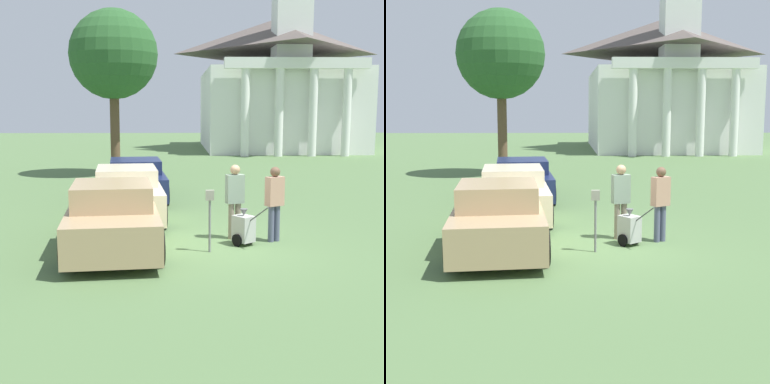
# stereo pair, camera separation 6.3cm
# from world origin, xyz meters

# --- Properties ---
(ground_plane) EXTENTS (120.00, 120.00, 0.00)m
(ground_plane) POSITION_xyz_m (0.00, 0.00, 0.00)
(ground_plane) COLOR #517042
(parked_car_tan) EXTENTS (2.41, 4.80, 1.51)m
(parked_car_tan) POSITION_xyz_m (-2.23, -0.17, 0.71)
(parked_car_tan) COLOR tan
(parked_car_tan) RESTS_ON ground_plane
(parked_car_cream) EXTENTS (2.41, 5.24, 1.48)m
(parked_car_cream) POSITION_xyz_m (-2.23, 3.34, 0.71)
(parked_car_cream) COLOR beige
(parked_car_cream) RESTS_ON ground_plane
(parked_car_navy) EXTENTS (2.44, 5.08, 1.40)m
(parked_car_navy) POSITION_xyz_m (-2.23, 6.70, 0.67)
(parked_car_navy) COLOR #19234C
(parked_car_navy) RESTS_ON ground_plane
(parking_meter) EXTENTS (0.18, 0.09, 1.37)m
(parking_meter) POSITION_xyz_m (-0.09, -0.48, 0.95)
(parking_meter) COLOR slate
(parking_meter) RESTS_ON ground_plane
(person_worker) EXTENTS (0.46, 0.31, 1.79)m
(person_worker) POSITION_xyz_m (0.59, 0.72, 1.03)
(person_worker) COLOR gray
(person_worker) RESTS_ON ground_plane
(person_supervisor) EXTENTS (0.47, 0.39, 1.77)m
(person_supervisor) POSITION_xyz_m (1.49, 0.42, 1.02)
(person_supervisor) COLOR #515670
(person_supervisor) RESTS_ON ground_plane
(equipment_cart) EXTENTS (0.74, 0.91, 1.00)m
(equipment_cart) POSITION_xyz_m (0.73, 0.10, 0.39)
(equipment_cart) COLOR #B2B2AD
(equipment_cart) RESTS_ON ground_plane
(church) EXTENTS (11.48, 15.10, 23.98)m
(church) POSITION_xyz_m (7.16, 30.77, 5.58)
(church) COLOR white
(church) RESTS_ON ground_plane
(shade_tree) EXTENTS (4.08, 4.08, 7.63)m
(shade_tree) POSITION_xyz_m (-3.65, 13.40, 5.56)
(shade_tree) COLOR brown
(shade_tree) RESTS_ON ground_plane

